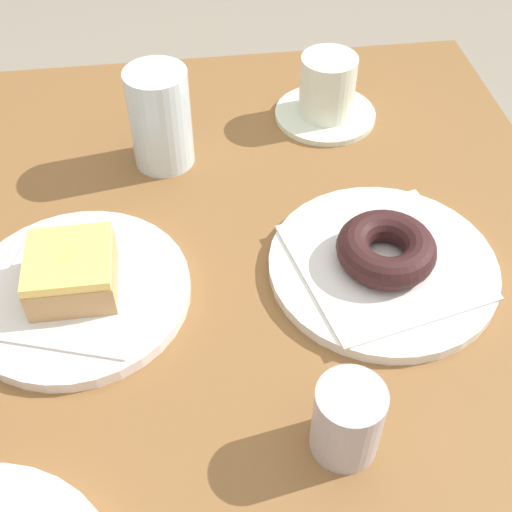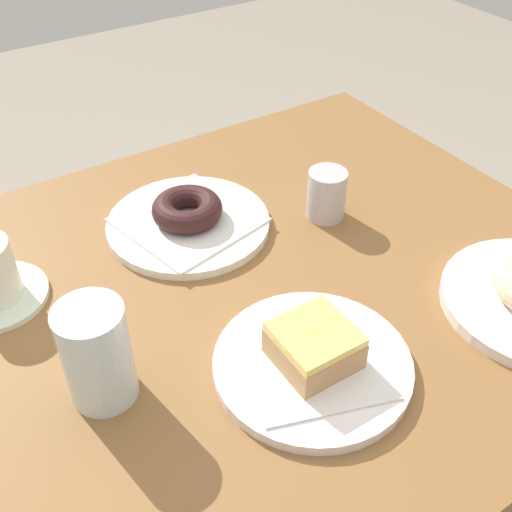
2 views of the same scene
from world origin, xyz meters
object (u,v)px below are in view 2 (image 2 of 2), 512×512
object	(u,v)px
plate_chocolate_ring	(188,224)
sugar_jar	(326,195)
donut_chocolate_ring	(187,209)
water_glass	(97,354)
plate_glazed_square	(312,364)
donut_glazed_square	(314,345)

from	to	relation	value
plate_chocolate_ring	sugar_jar	world-z (taller)	sugar_jar
plate_chocolate_ring	donut_chocolate_ring	distance (m)	0.03
donut_chocolate_ring	water_glass	xyz separation A→B (m)	(0.22, 0.22, 0.03)
donut_chocolate_ring	sugar_jar	world-z (taller)	sugar_jar
sugar_jar	plate_glazed_square	bearing A→B (deg)	49.93
plate_glazed_square	sugar_jar	xyz separation A→B (m)	(-0.19, -0.23, 0.03)
plate_chocolate_ring	plate_glazed_square	xyz separation A→B (m)	(0.01, 0.31, 0.00)
donut_glazed_square	sugar_jar	distance (m)	0.30
donut_glazed_square	water_glass	distance (m)	0.23
donut_glazed_square	sugar_jar	bearing A→B (deg)	-130.07
water_glass	sugar_jar	bearing A→B (deg)	-161.64
donut_chocolate_ring	plate_glazed_square	size ratio (longest dim) A/B	0.45
plate_chocolate_ring	donut_glazed_square	xyz separation A→B (m)	(0.01, 0.31, 0.03)
plate_chocolate_ring	donut_glazed_square	bearing A→B (deg)	88.93
sugar_jar	water_glass	bearing A→B (deg)	18.36
plate_chocolate_ring	donut_chocolate_ring	size ratio (longest dim) A/B	2.33
water_glass	sugar_jar	xyz separation A→B (m)	(-0.40, -0.13, -0.02)
plate_glazed_square	donut_glazed_square	bearing A→B (deg)	0.00
water_glass	plate_glazed_square	bearing A→B (deg)	155.63
plate_chocolate_ring	sugar_jar	distance (m)	0.21
donut_chocolate_ring	plate_chocolate_ring	bearing A→B (deg)	180.00
sugar_jar	donut_chocolate_ring	bearing A→B (deg)	-24.20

